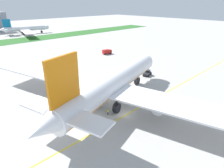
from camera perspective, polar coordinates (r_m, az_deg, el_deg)
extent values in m
plane|color=#ADAAA5|center=(50.01, 3.65, -9.03)|extent=(600.00, 600.00, 0.00)
cube|color=yellow|center=(49.74, 4.06, -9.23)|extent=(280.00, 0.36, 0.01)
cylinder|color=white|center=(51.93, 0.48, 0.19)|extent=(43.14, 17.11, 5.63)
cube|color=orange|center=(52.32, 0.47, -0.80)|extent=(41.36, 16.21, 0.68)
sphere|color=white|center=(71.76, 9.86, 6.45)|extent=(5.34, 5.34, 5.34)
cone|color=white|center=(35.58, -19.94, -12.42)|extent=(7.25, 6.28, 4.78)
cube|color=orange|center=(35.78, -14.25, 1.14)|extent=(7.64, 2.65, 9.00)
cube|color=white|center=(41.87, -19.78, -6.02)|extent=(7.01, 9.95, 0.39)
cube|color=white|center=(34.85, -7.39, -11.01)|extent=(7.01, 9.95, 0.39)
cube|color=white|center=(64.13, -18.04, 2.92)|extent=(19.68, 40.03, 0.45)
cube|color=white|center=(44.52, 24.78, -7.33)|extent=(19.68, 40.03, 0.45)
cylinder|color=#B7BABF|center=(59.66, -11.25, 0.37)|extent=(5.98, 4.42, 3.09)
cylinder|color=black|center=(61.50, -9.63, 1.21)|extent=(1.33, 3.25, 3.25)
cylinder|color=#B7BABF|center=(47.60, 14.22, -6.09)|extent=(5.98, 4.42, 3.09)
cylinder|color=black|center=(49.89, 15.14, -4.76)|extent=(1.33, 3.25, 3.25)
cylinder|color=black|center=(67.08, 7.53, 1.86)|extent=(0.59, 0.59, 2.18)
cylinder|color=black|center=(67.48, 7.48, 1.00)|extent=(2.90, 1.88, 2.67)
cylinder|color=black|center=(52.41, -4.25, -4.37)|extent=(0.59, 0.59, 2.18)
cylinder|color=black|center=(52.92, -4.21, -5.42)|extent=(2.90, 1.88, 2.67)
cylinder|color=black|center=(49.64, 1.41, -5.99)|extent=(0.59, 0.59, 2.18)
cylinder|color=black|center=(50.18, 1.40, -7.08)|extent=(2.90, 1.88, 2.67)
cube|color=black|center=(70.80, 9.65, 6.83)|extent=(3.04, 4.60, 1.01)
sphere|color=black|center=(41.56, -14.43, -6.07)|extent=(0.39, 0.39, 0.39)
sphere|color=black|center=(43.42, -11.70, -4.47)|extent=(0.39, 0.39, 0.39)
sphere|color=black|center=(45.39, -9.22, -2.98)|extent=(0.39, 0.39, 0.39)
sphere|color=black|center=(47.48, -6.95, -1.63)|extent=(0.39, 0.39, 0.39)
sphere|color=black|center=(49.65, -4.88, -0.38)|extent=(0.39, 0.39, 0.39)
sphere|color=black|center=(51.91, -2.98, 0.76)|extent=(0.39, 0.39, 0.39)
sphere|color=black|center=(54.24, -1.25, 1.80)|extent=(0.39, 0.39, 0.39)
sphere|color=black|center=(56.63, 0.34, 2.75)|extent=(0.39, 0.39, 0.39)
sphere|color=black|center=(59.07, 1.80, 3.63)|extent=(0.39, 0.39, 0.39)
sphere|color=black|center=(61.56, 3.15, 4.43)|extent=(0.39, 0.39, 0.39)
sphere|color=black|center=(64.09, 4.40, 5.16)|extent=(0.39, 0.39, 0.39)
sphere|color=black|center=(66.67, 5.55, 5.84)|extent=(0.39, 0.39, 0.39)
cube|color=#26262B|center=(76.33, 10.46, 3.08)|extent=(4.40, 3.14, 0.78)
cube|color=black|center=(76.58, 10.67, 3.80)|extent=(1.81, 1.96, 0.90)
cylinder|color=black|center=(73.87, 9.65, 2.25)|extent=(1.77, 0.60, 0.12)
cylinder|color=black|center=(74.90, 10.83, 2.34)|extent=(0.96, 0.58, 0.90)
cylinder|color=black|center=(75.58, 9.31, 2.65)|extent=(0.96, 0.58, 0.90)
cylinder|color=black|center=(77.37, 11.55, 2.96)|extent=(0.96, 0.58, 0.90)
cylinder|color=black|center=(78.03, 10.07, 3.26)|extent=(0.96, 0.58, 0.90)
cylinder|color=black|center=(56.37, 21.62, -6.31)|extent=(0.12, 0.12, 0.83)
cylinder|color=orange|center=(56.03, 21.86, -5.74)|extent=(0.10, 0.10, 0.53)
cylinder|color=black|center=(56.42, 21.44, -6.25)|extent=(0.12, 0.12, 0.83)
cylinder|color=orange|center=(56.13, 21.40, -5.60)|extent=(0.10, 0.10, 0.53)
cube|color=orange|center=(56.07, 21.63, -5.64)|extent=(0.30, 0.47, 0.59)
sphere|color=brown|center=(55.88, 21.70, -5.27)|extent=(0.23, 0.23, 0.23)
cylinder|color=black|center=(49.66, -1.28, -8.65)|extent=(0.13, 0.13, 0.87)
cylinder|color=#BFE519|center=(49.41, -1.33, -7.86)|extent=(0.10, 0.10, 0.55)
cylinder|color=black|center=(49.49, -1.22, -8.77)|extent=(0.13, 0.13, 0.87)
cylinder|color=#BFE519|center=(48.99, -1.18, -8.15)|extent=(0.10, 0.10, 0.55)
cube|color=#BFE519|center=(49.19, -1.25, -7.97)|extent=(0.44, 0.52, 0.62)
sphere|color=brown|center=(48.96, -1.26, -7.54)|extent=(0.24, 0.24, 0.24)
cylinder|color=black|center=(46.62, -3.13, -11.06)|extent=(0.12, 0.12, 0.85)
cylinder|color=orange|center=(46.22, -2.96, -10.36)|extent=(0.10, 0.10, 0.54)
cylinder|color=black|center=(46.63, -3.37, -11.05)|extent=(0.12, 0.12, 0.85)
cylinder|color=orange|center=(46.26, -3.58, -10.34)|extent=(0.10, 0.10, 0.54)
cube|color=orange|center=(46.22, -3.27, -10.32)|extent=(0.49, 0.49, 0.60)
sphere|color=#8C6647|center=(45.99, -3.28, -9.88)|extent=(0.23, 0.23, 0.23)
cube|color=#B21E19|center=(106.93, -1.79, 9.63)|extent=(4.20, 2.72, 2.06)
cube|color=#B21E19|center=(108.24, -0.65, 9.72)|extent=(1.85, 2.20, 1.73)
cube|color=#263347|center=(108.53, -0.34, 9.94)|extent=(0.40, 1.70, 0.76)
cylinder|color=black|center=(109.29, -0.94, 9.38)|extent=(0.94, 0.46, 0.90)
cylinder|color=black|center=(107.62, -0.36, 9.17)|extent=(0.94, 0.46, 0.90)
cylinder|color=black|center=(107.54, -2.52, 9.13)|extent=(0.94, 0.46, 0.90)
cylinder|color=black|center=(105.85, -1.95, 8.91)|extent=(0.94, 0.46, 0.90)
cylinder|color=white|center=(194.57, -24.28, 14.83)|extent=(34.71, 11.28, 4.15)
cube|color=#0C6B9E|center=(194.65, -24.24, 14.62)|extent=(33.29, 10.66, 0.50)
sphere|color=white|center=(198.00, -18.87, 15.71)|extent=(3.94, 3.94, 3.94)
cone|color=white|center=(192.79, -30.02, 13.83)|extent=(5.20, 4.40, 3.52)
cube|color=#0C6B9E|center=(192.53, -28.93, 15.58)|extent=(6.18, 1.71, 6.63)
cube|color=white|center=(197.07, -28.96, 14.28)|extent=(5.11, 7.28, 0.29)
cube|color=white|center=(188.85, -28.75, 14.04)|extent=(5.11, 7.28, 0.29)
cube|color=white|center=(211.79, -25.51, 15.02)|extent=(13.95, 32.05, 0.33)
cube|color=white|center=(177.05, -23.89, 14.06)|extent=(13.95, 32.05, 0.33)
cylinder|color=#B7BABF|center=(205.15, -24.88, 14.57)|extent=(4.33, 3.05, 2.28)
cylinder|color=black|center=(205.42, -24.32, 14.66)|extent=(0.83, 2.41, 2.39)
cylinder|color=#B7BABF|center=(184.23, -23.87, 13.96)|extent=(4.33, 3.05, 2.28)
cylinder|color=black|center=(184.53, -23.25, 14.07)|extent=(0.83, 2.41, 2.39)
cylinder|color=black|center=(197.19, -20.29, 14.65)|extent=(0.43, 0.43, 1.61)
cylinder|color=black|center=(197.29, -20.26, 14.42)|extent=(2.11, 1.28, 1.97)
cylinder|color=black|center=(196.69, -25.05, 13.92)|extent=(0.43, 0.43, 1.61)
cylinder|color=black|center=(196.79, -25.01, 13.69)|extent=(2.11, 1.28, 1.97)
cylinder|color=black|center=(192.41, -24.86, 13.78)|extent=(0.43, 0.43, 1.61)
cylinder|color=black|center=(192.51, -24.82, 13.55)|extent=(2.11, 1.28, 1.97)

